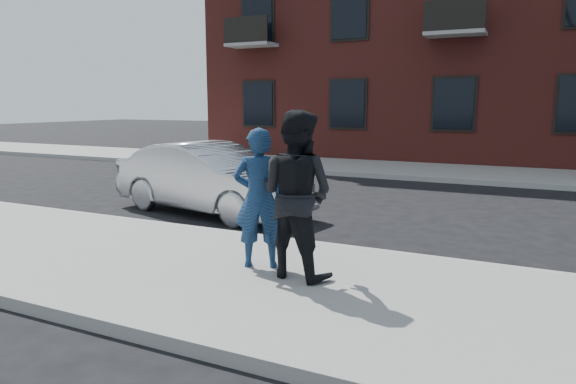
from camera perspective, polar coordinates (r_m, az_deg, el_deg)
The scene contains 9 objects.
ground at distance 6.47m, azimuth -0.73°, elevation -10.31°, with size 100.00×100.00×0.00m, color black.
near_sidewalk at distance 6.23m, azimuth -1.77°, elevation -10.37°, with size 50.00×3.50×0.15m, color gray.
near_curb at distance 7.79m, azimuth 4.39°, elevation -6.23°, with size 50.00×0.10×0.15m, color #999691.
far_sidewalk at distance 17.04m, azimuth 16.41°, elevation 2.18°, with size 50.00×3.50×0.15m, color gray.
far_curb at distance 15.28m, azimuth 15.29°, elevation 1.39°, with size 50.00×0.10×0.15m, color #999691.
apartment_building at distance 23.77m, azimuth 25.05°, elevation 18.47°, with size 24.30×10.30×12.30m.
silver_sedan at distance 10.57m, azimuth -8.57°, elevation 1.51°, with size 1.52×4.35×1.43m, color #B7BABF.
man_hoodie at distance 6.49m, azimuth -3.24°, elevation -0.70°, with size 0.77×0.65×1.78m.
man_peacoat at distance 6.12m, azimuth 0.93°, elevation -0.28°, with size 1.08×0.90×2.00m.
Camera 1 is at (2.71, -5.43, 2.23)m, focal length 32.00 mm.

